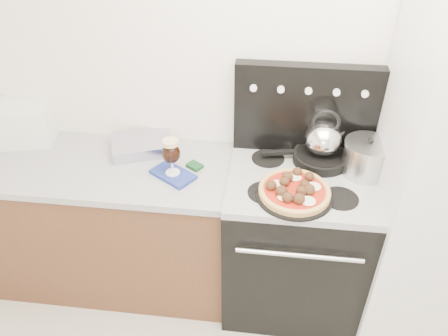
# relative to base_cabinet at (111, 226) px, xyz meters

# --- Properties ---
(room_shell) EXTENTS (3.52, 3.01, 2.52)m
(room_shell) POSITION_rel_base_cabinet_xyz_m (1.02, -0.91, 0.82)
(room_shell) COLOR beige
(room_shell) RESTS_ON ground
(base_cabinet) EXTENTS (1.45, 0.60, 0.86)m
(base_cabinet) POSITION_rel_base_cabinet_xyz_m (0.00, 0.00, 0.00)
(base_cabinet) COLOR brown
(base_cabinet) RESTS_ON ground
(countertop) EXTENTS (1.48, 0.63, 0.04)m
(countertop) POSITION_rel_base_cabinet_xyz_m (0.00, 0.00, 0.45)
(countertop) COLOR #A7A7AD
(countertop) RESTS_ON base_cabinet
(stove_body) EXTENTS (0.76, 0.65, 0.88)m
(stove_body) POSITION_rel_base_cabinet_xyz_m (1.10, -0.02, 0.01)
(stove_body) COLOR black
(stove_body) RESTS_ON ground
(cooktop) EXTENTS (0.76, 0.65, 0.04)m
(cooktop) POSITION_rel_base_cabinet_xyz_m (1.10, -0.02, 0.47)
(cooktop) COLOR #ADADB2
(cooktop) RESTS_ON stove_body
(backguard) EXTENTS (0.76, 0.08, 0.50)m
(backguard) POSITION_rel_base_cabinet_xyz_m (1.10, 0.25, 0.74)
(backguard) COLOR black
(backguard) RESTS_ON cooktop
(fridge) EXTENTS (0.64, 0.68, 1.90)m
(fridge) POSITION_rel_base_cabinet_xyz_m (1.80, -0.05, 0.52)
(fridge) COLOR silver
(fridge) RESTS_ON ground
(toaster_oven) EXTENTS (0.40, 0.33, 0.22)m
(toaster_oven) POSITION_rel_base_cabinet_xyz_m (-0.51, 0.19, 0.58)
(toaster_oven) COLOR white
(toaster_oven) RESTS_ON countertop
(foil_sheet) EXTENTS (0.40, 0.35, 0.07)m
(foil_sheet) POSITION_rel_base_cabinet_xyz_m (0.21, 0.16, 0.50)
(foil_sheet) COLOR silver
(foil_sheet) RESTS_ON countertop
(oven_mitt) EXTENTS (0.27, 0.24, 0.02)m
(oven_mitt) POSITION_rel_base_cabinet_xyz_m (0.43, -0.07, 0.48)
(oven_mitt) COLOR navy
(oven_mitt) RESTS_ON countertop
(beer_glass) EXTENTS (0.10, 0.10, 0.20)m
(beer_glass) POSITION_rel_base_cabinet_xyz_m (0.43, -0.07, 0.59)
(beer_glass) COLOR black
(beer_glass) RESTS_ON oven_mitt
(pizza_pan) EXTENTS (0.44, 0.44, 0.01)m
(pizza_pan) POSITION_rel_base_cabinet_xyz_m (1.06, -0.18, 0.50)
(pizza_pan) COLOR black
(pizza_pan) RESTS_ON cooktop
(pizza) EXTENTS (0.42, 0.42, 0.05)m
(pizza) POSITION_rel_base_cabinet_xyz_m (1.06, -0.18, 0.53)
(pizza) COLOR #DCC163
(pizza) RESTS_ON pizza_pan
(skillet) EXTENTS (0.35, 0.35, 0.05)m
(skillet) POSITION_rel_base_cabinet_xyz_m (1.21, 0.13, 0.52)
(skillet) COLOR black
(skillet) RESTS_ON cooktop
(tea_kettle) EXTENTS (0.21, 0.21, 0.22)m
(tea_kettle) POSITION_rel_base_cabinet_xyz_m (1.21, 0.13, 0.65)
(tea_kettle) COLOR silver
(tea_kettle) RESTS_ON skillet
(stock_pot) EXTENTS (0.29, 0.29, 0.17)m
(stock_pot) POSITION_rel_base_cabinet_xyz_m (1.43, 0.06, 0.58)
(stock_pot) COLOR #BCBCBC
(stock_pot) RESTS_ON cooktop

